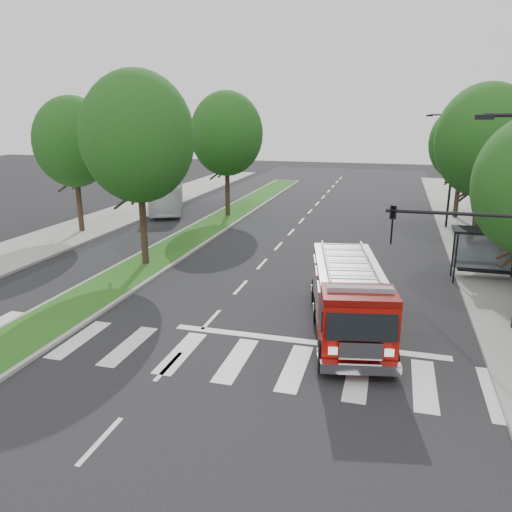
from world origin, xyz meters
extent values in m
plane|color=black|center=(0.00, 0.00, 0.00)|extent=(140.00, 140.00, 0.00)
cube|color=gray|center=(12.50, 10.00, 0.07)|extent=(5.00, 80.00, 0.15)
cube|color=gray|center=(-14.50, 10.00, 0.07)|extent=(5.00, 80.00, 0.15)
cube|color=gray|center=(-6.00, 18.00, 0.07)|extent=(3.00, 50.00, 0.14)
cube|color=#174E16|center=(-6.00, 18.00, 0.14)|extent=(2.60, 49.50, 0.02)
cylinder|color=black|center=(9.80, 7.40, 1.25)|extent=(0.08, 0.08, 2.50)
cylinder|color=black|center=(9.80, 8.60, 1.25)|extent=(0.08, 0.08, 2.50)
cube|color=black|center=(11.20, 8.00, 2.55)|extent=(3.20, 1.60, 0.12)
cube|color=#8C99A5|center=(11.20, 8.70, 1.30)|extent=(2.80, 0.04, 1.80)
cube|color=black|center=(11.20, 8.00, 0.55)|extent=(2.40, 0.40, 0.08)
cylinder|color=black|center=(11.50, 14.00, 2.20)|extent=(0.36, 0.36, 4.40)
ellipsoid|color=#16370F|center=(11.50, 14.00, 6.50)|extent=(5.60, 5.60, 6.44)
cylinder|color=black|center=(11.50, 24.00, 1.98)|extent=(0.36, 0.36, 3.96)
ellipsoid|color=#16370F|center=(11.50, 24.00, 5.85)|extent=(5.00, 5.00, 5.75)
cylinder|color=black|center=(-6.00, 6.00, 2.31)|extent=(0.36, 0.36, 4.62)
ellipsoid|color=#16370F|center=(-6.00, 6.00, 6.83)|extent=(5.80, 5.80, 6.67)
cylinder|color=black|center=(-6.00, 20.00, 2.20)|extent=(0.36, 0.36, 4.40)
ellipsoid|color=#16370F|center=(-6.00, 20.00, 6.50)|extent=(5.60, 5.60, 6.44)
cylinder|color=black|center=(-14.00, 12.00, 2.09)|extent=(0.36, 0.36, 4.18)
ellipsoid|color=#16370F|center=(-14.00, 12.00, 6.17)|extent=(5.20, 5.20, 5.98)
cube|color=black|center=(8.70, -3.50, 7.85)|extent=(0.45, 0.20, 0.12)
cylinder|color=black|center=(8.50, -3.50, 5.40)|extent=(4.00, 0.10, 0.10)
imported|color=black|center=(6.70, -3.50, 5.00)|extent=(0.18, 0.22, 1.10)
cylinder|color=black|center=(10.50, 20.00, 4.00)|extent=(0.16, 0.16, 8.00)
cylinder|color=black|center=(9.60, 20.00, 7.90)|extent=(1.80, 0.10, 0.10)
cube|color=black|center=(8.70, 20.00, 7.85)|extent=(0.45, 0.20, 0.12)
cube|color=#650805|center=(5.33, 0.38, 0.46)|extent=(3.78, 8.10, 0.23)
cube|color=#9C0D08|center=(5.19, 1.11, 1.44)|extent=(3.42, 6.28, 1.86)
cube|color=#9C0D08|center=(5.88, -2.44, 1.44)|extent=(2.60, 2.09, 1.95)
cube|color=#B2B2B7|center=(5.19, 1.11, 2.41)|extent=(3.42, 6.28, 0.11)
cylinder|color=#B2B2B7|center=(4.37, 0.95, 2.60)|extent=(1.16, 5.48, 0.09)
cylinder|color=#B2B2B7|center=(6.01, 1.27, 2.60)|extent=(1.16, 5.48, 0.09)
cube|color=silver|center=(6.09, -3.49, 0.56)|extent=(2.43, 0.78, 0.32)
cube|color=#8C99A5|center=(5.88, -2.44, 2.69)|extent=(2.07, 0.71, 0.17)
cylinder|color=black|center=(4.89, -2.92, 0.51)|extent=(0.52, 1.06, 1.02)
cylinder|color=black|center=(6.98, -2.51, 0.51)|extent=(0.52, 1.06, 1.02)
cylinder|color=black|center=(4.14, 0.91, 0.51)|extent=(0.52, 1.06, 1.02)
cylinder|color=black|center=(6.23, 1.32, 0.51)|extent=(0.52, 1.06, 1.02)
cylinder|color=black|center=(3.71, 3.09, 0.51)|extent=(0.52, 1.06, 1.02)
cylinder|color=black|center=(5.80, 3.50, 0.51)|extent=(0.52, 1.06, 1.02)
imported|color=silver|center=(-12.00, 21.59, 1.42)|extent=(6.15, 10.35, 2.85)
camera|label=1|loc=(6.65, -17.37, 7.91)|focal=35.00mm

